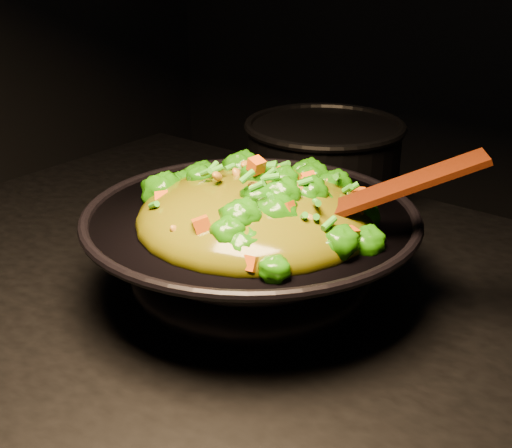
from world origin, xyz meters
The scene contains 4 objects.
wok centered at (0.01, 0.00, 0.96)m, with size 0.40×0.40×0.11m, color black, non-canonical shape.
stir_fry centered at (0.03, -0.01, 1.06)m, with size 0.28×0.28×0.10m, color #1D6607, non-canonical shape.
spatula centered at (0.15, 0.03, 1.06)m, with size 0.27×0.04×0.01m, color #331505.
back_pot centered at (-0.09, 0.32, 0.97)m, with size 0.25×0.25×0.14m, color black.
Camera 1 is at (0.50, -0.62, 1.35)m, focal length 50.00 mm.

